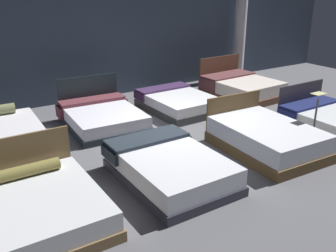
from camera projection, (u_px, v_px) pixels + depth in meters
The scene contains 12 objects.
ground_plane at pixel (174, 137), 8.03m from camera, with size 18.00×18.00×0.02m, color #5B5B60.
showroom_back_wall at pixel (101, 35), 10.28m from camera, with size 18.00×0.06×3.50m, color #333D4C.
bed_0 at pixel (41, 207), 5.10m from camera, with size 1.60×1.98×0.97m.
bed_1 at pixel (169, 167), 6.19m from camera, with size 1.56×2.17×0.53m.
bed_2 at pixel (266, 138), 7.24m from camera, with size 1.58×2.19×0.91m.
bed_3 at pixel (333, 120), 8.40m from camera, with size 1.66×2.03×0.86m.
bed_4 at pixel (1, 136), 7.43m from camera, with size 1.64×1.99×0.67m.
bed_5 at pixel (102, 117), 8.56m from camera, with size 1.74×2.09×0.99m.
bed_6 at pixel (178, 102), 9.61m from camera, with size 1.58×2.04×0.47m.
bed_7 at pixel (241, 88), 10.71m from camera, with size 1.75×2.07×1.04m.
price_sign at pixel (314, 125), 7.51m from camera, with size 0.28×0.24×1.08m.
support_pillar at pixel (240, 27), 12.20m from camera, with size 0.39×0.39×3.50m, color silver.
Camera 1 is at (-4.10, -6.17, 3.11)m, focal length 39.71 mm.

